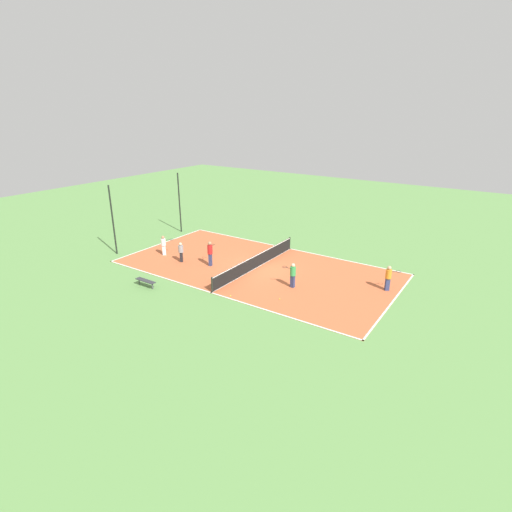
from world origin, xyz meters
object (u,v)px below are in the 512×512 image
player_center_orange (388,276)px  tennis_ball_far_baseline (292,271)px  tennis_ball_left_sideline (280,299)px  fence_post_back_right (179,203)px  player_coach_red (210,252)px  tennis_ball_midcourt (277,247)px  bench (146,281)px  player_near_white (164,244)px  player_far_green (293,274)px  tennis_net (256,261)px  fence_post_back_left (113,220)px  tennis_ball_near_net (231,296)px  player_baseline_gray (181,251)px

player_center_orange → tennis_ball_far_baseline: bearing=149.8°
tennis_ball_left_sideline → fence_post_back_right: bearing=64.5°
player_coach_red → tennis_ball_midcourt: size_ratio=26.53×
bench → player_near_white: bearing=-55.3°
bench → player_far_green: player_far_green is taller
player_center_orange → player_far_green: 5.83m
player_near_white → bench: bearing=-107.5°
player_far_green → tennis_ball_midcourt: bearing=-50.2°
tennis_ball_midcourt → tennis_net: bearing=-167.9°
bench → fence_post_back_left: (2.95, 6.61, 2.28)m
player_center_orange → player_coach_red: player_coach_red is taller
bench → player_coach_red: (5.04, -1.06, 0.68)m
tennis_ball_near_net → fence_post_back_left: size_ratio=0.01×
tennis_ball_midcourt → fence_post_back_right: bearing=96.1°
tennis_ball_midcourt → player_far_green: bearing=-142.0°
tennis_net → fence_post_back_left: size_ratio=1.82×
player_center_orange → tennis_ball_far_baseline: player_center_orange is taller
tennis_net → tennis_ball_midcourt: (4.58, 0.98, -0.47)m
fence_post_back_left → player_coach_red: bearing=-74.8°
bench → tennis_ball_near_net: size_ratio=22.41×
tennis_ball_near_net → fence_post_back_left: (1.10, 11.89, 2.60)m
tennis_ball_left_sideline → fence_post_back_right: 16.31m
player_coach_red → fence_post_back_right: fence_post_back_right is taller
tennis_ball_midcourt → fence_post_back_left: 12.86m
bench → player_baseline_gray: size_ratio=1.04×
tennis_ball_far_baseline → fence_post_back_left: bearing=108.3°
player_center_orange → tennis_ball_near_net: 9.69m
player_near_white → tennis_ball_near_net: player_near_white is taller
bench → tennis_ball_left_sideline: 8.53m
bench → fence_post_back_right: 12.25m
player_baseline_gray → tennis_ball_left_sideline: size_ratio=21.59×
player_far_green → tennis_ball_midcourt: 7.66m
player_center_orange → player_far_green: size_ratio=1.01×
bench → tennis_ball_left_sideline: size_ratio=22.41×
tennis_ball_left_sideline → fence_post_back_left: 14.77m
fence_post_back_left → bench: bearing=-114.1°
player_far_green → player_near_white: (-0.30, 11.01, -0.04)m
tennis_net → bench: size_ratio=6.37×
tennis_ball_midcourt → player_baseline_gray: bearing=147.6°
bench → player_baseline_gray: 4.63m
fence_post_back_right → player_center_orange: bearing=-96.3°
player_near_white → fence_post_back_left: (-1.83, 3.30, 1.77)m
tennis_ball_near_net → tennis_ball_far_baseline: size_ratio=1.00×
player_far_green → tennis_ball_near_net: size_ratio=23.45×
tennis_net → player_coach_red: 3.32m
player_far_green → fence_post_back_left: size_ratio=0.30×
tennis_net → tennis_ball_near_net: (-4.65, -1.29, -0.47)m
player_near_white → fence_post_back_right: (5.28, 3.30, 1.77)m
player_baseline_gray → fence_post_back_left: 5.90m
player_center_orange → fence_post_back_left: (-4.98, 19.39, 1.72)m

